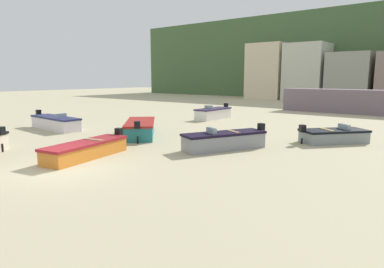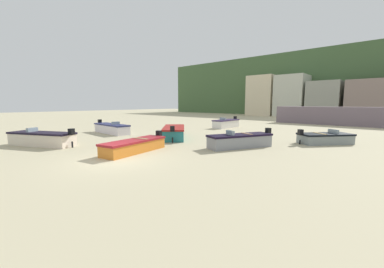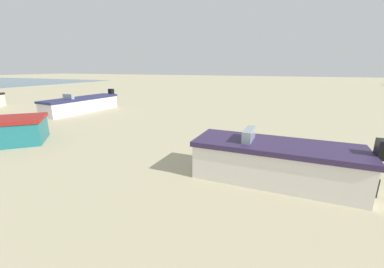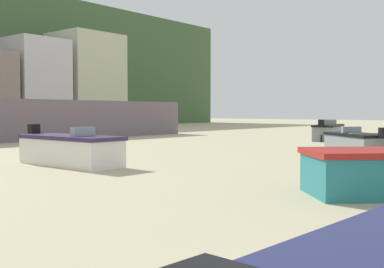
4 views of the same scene
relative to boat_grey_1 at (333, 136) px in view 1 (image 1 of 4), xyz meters
name	(u,v)px [view 1 (image 1 of 4)]	position (x,y,z in m)	size (l,w,h in m)	color
ground_plane	(63,169)	(-6.75, -12.51, -0.39)	(160.00, 160.00, 0.00)	tan
headland_hill	(384,58)	(-6.75, 53.49, 6.85)	(90.00, 32.00, 14.47)	#425F37
harbor_pier	(368,102)	(-1.75, 17.49, 0.81)	(16.65, 2.40, 2.39)	slate
townhouse_far_left	(270,72)	(-20.71, 34.91, 4.19)	(6.09, 6.84, 9.15)	beige
townhouse_centre_left	(308,72)	(-14.18, 34.82, 4.02)	(6.00, 6.66, 8.82)	beige
townhouse_centre	(351,78)	(-7.69, 34.60, 3.19)	(5.92, 6.21, 7.15)	#989989
boat_grey_1	(333,136)	(0.00, 0.00, 0.00)	(3.52, 3.76, 1.06)	gray
boat_white_2	(55,123)	(-16.86, -6.95, 0.07)	(5.17, 1.64, 1.21)	white
boat_white_3	(213,113)	(-11.53, 4.82, 0.10)	(1.41, 4.12, 1.26)	white
boat_orange_4	(87,149)	(-7.74, -10.71, -0.01)	(2.08, 4.68, 1.06)	orange
boat_teal_7	(140,128)	(-10.12, -5.17, 0.08)	(4.53, 4.66, 1.25)	#207177
boat_grey_8	(224,140)	(-3.82, -5.30, 0.07)	(3.03, 4.54, 1.19)	gray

